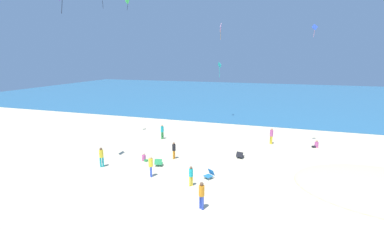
{
  "coord_description": "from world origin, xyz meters",
  "views": [
    {
      "loc": [
        6.46,
        -14.13,
        8.32
      ],
      "look_at": [
        0.0,
        6.09,
        3.84
      ],
      "focal_mm": 25.22,
      "sensor_mm": 36.0,
      "label": 1
    }
  ],
  "objects_px": {
    "person_2": "(191,175)",
    "person_8": "(174,149)",
    "beach_chair_far_left": "(240,155)",
    "person_7": "(316,145)",
    "beach_chair_near_camera": "(210,174)",
    "kite_blue": "(315,28)",
    "person_1": "(101,156)",
    "kite_green": "(127,1)",
    "beach_chair_far_right": "(159,162)",
    "person_3": "(144,158)",
    "person_0": "(162,131)",
    "person_6": "(151,165)",
    "kite_pink": "(221,28)",
    "person_4": "(271,135)",
    "person_5": "(202,194)",
    "kite_teal": "(220,66)"
  },
  "relations": [
    {
      "from": "person_0",
      "to": "person_3",
      "type": "height_order",
      "value": "person_0"
    },
    {
      "from": "person_0",
      "to": "kite_teal",
      "type": "distance_m",
      "value": 9.43
    },
    {
      "from": "person_1",
      "to": "kite_blue",
      "type": "xyz_separation_m",
      "value": [
        15.45,
        9.98,
        10.03
      ]
    },
    {
      "from": "person_2",
      "to": "person_4",
      "type": "bearing_deg",
      "value": -74.28
    },
    {
      "from": "person_7",
      "to": "kite_pink",
      "type": "xyz_separation_m",
      "value": [
        -11.3,
        8.71,
        11.89
      ]
    },
    {
      "from": "person_5",
      "to": "kite_teal",
      "type": "height_order",
      "value": "kite_teal"
    },
    {
      "from": "person_3",
      "to": "person_5",
      "type": "distance_m",
      "value": 8.59
    },
    {
      "from": "beach_chair_far_right",
      "to": "beach_chair_near_camera",
      "type": "xyz_separation_m",
      "value": [
        4.36,
        -0.91,
        0.0
      ]
    },
    {
      "from": "person_7",
      "to": "kite_pink",
      "type": "relative_size",
      "value": 0.37
    },
    {
      "from": "person_1",
      "to": "person_5",
      "type": "bearing_deg",
      "value": 33.64
    },
    {
      "from": "person_7",
      "to": "kite_teal",
      "type": "xyz_separation_m",
      "value": [
        -10.04,
        2.57,
        7.24
      ]
    },
    {
      "from": "kite_green",
      "to": "person_8",
      "type": "bearing_deg",
      "value": -36.33
    },
    {
      "from": "kite_teal",
      "to": "person_8",
      "type": "bearing_deg",
      "value": -100.61
    },
    {
      "from": "beach_chair_near_camera",
      "to": "kite_blue",
      "type": "relative_size",
      "value": 0.74
    },
    {
      "from": "person_3",
      "to": "beach_chair_far_right",
      "type": "bearing_deg",
      "value": -4.9
    },
    {
      "from": "beach_chair_far_left",
      "to": "person_1",
      "type": "height_order",
      "value": "person_1"
    },
    {
      "from": "beach_chair_far_left",
      "to": "kite_pink",
      "type": "relative_size",
      "value": 0.36
    },
    {
      "from": "beach_chair_far_left",
      "to": "beach_chair_near_camera",
      "type": "xyz_separation_m",
      "value": [
        -1.51,
        -4.61,
        0.05
      ]
    },
    {
      "from": "person_2",
      "to": "person_8",
      "type": "distance_m",
      "value": 5.16
    },
    {
      "from": "beach_chair_far_right",
      "to": "person_8",
      "type": "height_order",
      "value": "person_8"
    },
    {
      "from": "person_4",
      "to": "kite_green",
      "type": "distance_m",
      "value": 19.35
    },
    {
      "from": "beach_chair_far_left",
      "to": "person_3",
      "type": "bearing_deg",
      "value": 123.58
    },
    {
      "from": "person_5",
      "to": "person_7",
      "type": "xyz_separation_m",
      "value": [
        7.49,
        13.61,
        -0.67
      ]
    },
    {
      "from": "person_0",
      "to": "person_8",
      "type": "distance_m",
      "value": 5.93
    },
    {
      "from": "kite_blue",
      "to": "person_1",
      "type": "bearing_deg",
      "value": -147.14
    },
    {
      "from": "person_3",
      "to": "kite_green",
      "type": "xyz_separation_m",
      "value": [
        -4.47,
        6.09,
        13.56
      ]
    },
    {
      "from": "person_3",
      "to": "kite_blue",
      "type": "distance_m",
      "value": 18.51
    },
    {
      "from": "kite_green",
      "to": "person_1",
      "type": "bearing_deg",
      "value": -76.8
    },
    {
      "from": "beach_chair_far_left",
      "to": "person_7",
      "type": "relative_size",
      "value": 0.98
    },
    {
      "from": "person_0",
      "to": "person_6",
      "type": "relative_size",
      "value": 0.99
    },
    {
      "from": "beach_chair_near_camera",
      "to": "person_0",
      "type": "bearing_deg",
      "value": -105.44
    },
    {
      "from": "person_1",
      "to": "kite_pink",
      "type": "relative_size",
      "value": 0.79
    },
    {
      "from": "kite_pink",
      "to": "person_4",
      "type": "bearing_deg",
      "value": -51.03
    },
    {
      "from": "person_7",
      "to": "kite_green",
      "type": "xyz_separation_m",
      "value": [
        -18.45,
        -1.95,
        13.54
      ]
    },
    {
      "from": "beach_chair_far_right",
      "to": "beach_chair_near_camera",
      "type": "distance_m",
      "value": 4.46
    },
    {
      "from": "person_7",
      "to": "kite_green",
      "type": "height_order",
      "value": "kite_green"
    },
    {
      "from": "person_7",
      "to": "person_1",
      "type": "bearing_deg",
      "value": 4.44
    },
    {
      "from": "person_1",
      "to": "kite_blue",
      "type": "bearing_deg",
      "value": 87.23
    },
    {
      "from": "person_1",
      "to": "kite_pink",
      "type": "bearing_deg",
      "value": 128.91
    },
    {
      "from": "beach_chair_far_right",
      "to": "kite_blue",
      "type": "height_order",
      "value": "kite_blue"
    },
    {
      "from": "kite_green",
      "to": "beach_chair_far_right",
      "type": "bearing_deg",
      "value": -47.94
    },
    {
      "from": "person_3",
      "to": "kite_pink",
      "type": "distance_m",
      "value": 20.73
    },
    {
      "from": "beach_chair_far_right",
      "to": "person_1",
      "type": "distance_m",
      "value": 4.45
    },
    {
      "from": "kite_pink",
      "to": "kite_green",
      "type": "bearing_deg",
      "value": -123.9
    },
    {
      "from": "person_0",
      "to": "person_7",
      "type": "xyz_separation_m",
      "value": [
        15.06,
        1.88,
        -0.62
      ]
    },
    {
      "from": "beach_chair_far_left",
      "to": "person_2",
      "type": "xyz_separation_m",
      "value": [
        -2.4,
        -6.14,
        0.56
      ]
    },
    {
      "from": "person_2",
      "to": "person_6",
      "type": "relative_size",
      "value": 0.88
    },
    {
      "from": "beach_chair_near_camera",
      "to": "kite_pink",
      "type": "distance_m",
      "value": 22.05
    },
    {
      "from": "person_6",
      "to": "person_8",
      "type": "height_order",
      "value": "person_6"
    },
    {
      "from": "beach_chair_far_left",
      "to": "person_7",
      "type": "height_order",
      "value": "person_7"
    }
  ]
}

